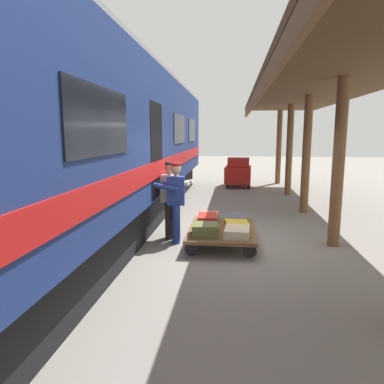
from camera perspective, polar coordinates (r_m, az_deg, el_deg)
ground_plane at (r=7.68m, az=8.25°, el=-8.09°), size 60.00×60.00×0.00m
platform_canopy at (r=7.66m, az=23.07°, el=15.97°), size 3.20×19.78×3.56m
train_car at (r=7.96m, az=-16.45°, el=7.33°), size 3.03×17.95×4.00m
luggage_cart at (r=7.44m, az=4.89°, el=-6.28°), size 1.38×1.97×0.33m
suitcase_slate_roller at (r=7.93m, az=7.28°, el=-4.35°), size 0.43×0.64×0.17m
suitcase_olive_duffel at (r=6.89m, az=2.17°, el=-6.11°), size 0.56×0.59×0.24m
suitcase_red_plastic at (r=7.41m, az=2.51°, el=-4.82°), size 0.42×0.64×0.29m
suitcase_tan_vintage at (r=7.94m, az=2.80°, el=-4.15°), size 0.44×0.52×0.20m
suitcase_cream_canvas at (r=6.89m, az=7.35°, el=-6.51°), size 0.51×0.64×0.17m
suitcase_yellow_case at (r=7.41m, az=7.31°, el=-5.38°), size 0.54×0.59×0.16m
porter_in_overalls at (r=7.40m, az=-2.77°, el=-1.27°), size 0.69×0.47×1.70m
porter_by_door at (r=7.69m, az=-3.48°, el=-0.88°), size 0.71×0.50×1.70m
baggage_tug at (r=15.54m, az=7.55°, el=3.15°), size 1.20×1.76×1.30m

